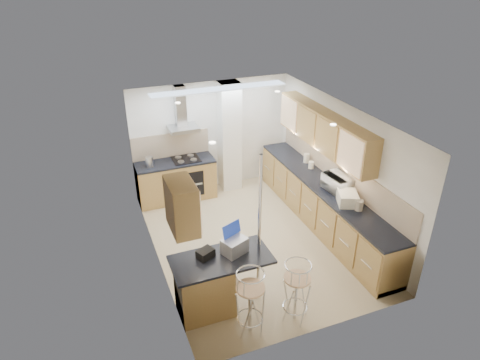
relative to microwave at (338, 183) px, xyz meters
name	(u,v)px	position (x,y,z in m)	size (l,w,h in m)	color
ground	(253,240)	(-1.59, 0.30, -1.08)	(4.80, 4.80, 0.00)	#CDBD89
room_shell	(262,157)	(-1.27, 0.68, 0.46)	(3.64, 4.84, 2.51)	silver
right_counter	(322,205)	(-0.09, 0.30, -0.62)	(0.63, 4.40, 0.92)	#A37E41
back_counter	(176,180)	(-2.54, 2.40, -0.62)	(1.70, 0.63, 0.92)	#A37E41
peninsula	(222,283)	(-2.72, -1.15, -0.60)	(1.47, 0.72, 0.94)	#A37E41
microwave	(338,183)	(0.00, 0.00, 0.00)	(0.57, 0.39, 0.32)	white
laptop	(234,246)	(-2.49, -1.09, -0.02)	(0.35, 0.26, 0.24)	#A8AAB0
bag	(205,254)	(-2.92, -1.04, -0.07)	(0.24, 0.17, 0.13)	black
bar_stool_near	(250,303)	(-2.50, -1.74, -0.55)	(0.43, 0.43, 1.06)	tan
bar_stool_end	(296,292)	(-1.79, -1.76, -0.57)	(0.42, 0.42, 1.02)	tan
jar_a	(306,158)	(0.07, 1.32, -0.06)	(0.12, 0.12, 0.20)	white
jar_b	(311,165)	(0.02, 1.03, -0.08)	(0.11, 0.11, 0.15)	white
jar_c	(359,205)	(-0.04, -0.73, -0.06)	(0.14, 0.14, 0.19)	#B3A58F
jar_d	(349,193)	(0.08, -0.25, -0.09)	(0.10, 0.10, 0.14)	white
bread_bin	(347,198)	(-0.10, -0.47, -0.05)	(0.33, 0.41, 0.22)	white
kettle	(149,162)	(-3.09, 2.34, -0.05)	(0.16, 0.16, 0.22)	#ADAFB2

